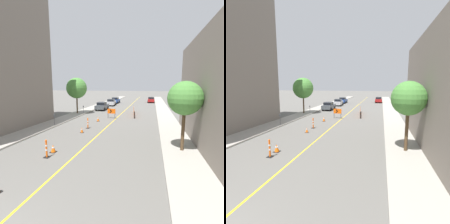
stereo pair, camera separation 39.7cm
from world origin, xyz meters
TOP-DOWN VIEW (x-y plane):
  - lane_stripe at (0.00, 36.45)m, footprint 0.12×72.89m
  - sidewalk_left at (-7.35, 36.45)m, footprint 2.64×72.89m
  - sidewalk_right at (7.35, 36.45)m, footprint 2.64×72.89m
  - traffic_cone_second at (-1.88, 8.75)m, footprint 0.44×0.44m
  - traffic_cone_third at (-1.92, 14.32)m, footprint 0.33×0.33m
  - traffic_cone_fourth at (-2.01, 20.25)m, footprint 0.37×0.37m
  - delineator_post_front at (-1.79, 7.80)m, footprint 0.38×0.38m
  - delineator_post_rear at (-1.98, 16.24)m, footprint 0.37×0.37m
  - arrow_barricade_primary at (-0.70, 22.78)m, footprint 1.23×0.16m
  - safety_mesh_fence at (2.24, 26.85)m, footprint 0.85×7.30m
  - parked_car_curb_near at (-4.64, 31.26)m, footprint 1.93×4.31m
  - parked_car_curb_mid at (-4.58, 39.14)m, footprint 2.03×4.39m
  - parked_car_curb_far at (-4.74, 45.13)m, footprint 1.93×4.31m
  - parked_car_opposite_side at (4.88, 49.04)m, footprint 1.94×4.33m
  - parking_meter_near_curb at (-6.37, 25.72)m, footprint 0.12×0.11m
  - parking_meter_far_curb at (-6.37, 16.42)m, footprint 0.12×0.11m
  - street_tree_left_near at (-7.48, 25.60)m, footprint 3.51×3.51m
  - street_tree_right_near at (7.48, 10.99)m, footprint 2.47×2.47m

SIDE VIEW (x-z plane):
  - lane_stripe at x=0.00m, z-range 0.00..0.01m
  - sidewalk_left at x=-7.35m, z-range 0.00..0.14m
  - sidewalk_right at x=7.35m, z-range 0.00..0.14m
  - traffic_cone_third at x=-1.92m, z-range 0.00..0.55m
  - traffic_cone_second at x=-1.88m, z-range 0.00..0.58m
  - traffic_cone_fourth at x=-2.01m, z-range 0.00..0.66m
  - safety_mesh_fence at x=2.24m, z-range 0.00..1.04m
  - delineator_post_rear at x=-1.98m, z-range -0.08..1.14m
  - delineator_post_front at x=-1.79m, z-range -0.08..1.20m
  - parked_car_curb_near at x=-4.64m, z-range 0.00..1.59m
  - parked_car_curb_mid at x=-4.58m, z-range 0.00..1.59m
  - parked_car_curb_far at x=-4.74m, z-range 0.00..1.59m
  - parked_car_opposite_side at x=4.88m, z-range 0.00..1.59m
  - arrow_barricade_primary at x=-0.70m, z-range 0.31..1.78m
  - parking_meter_near_curb at x=-6.37m, z-range 0.41..1.73m
  - parking_meter_far_curb at x=-6.37m, z-range 0.41..1.76m
  - street_tree_right_near at x=7.48m, z-range 1.44..6.56m
  - street_tree_left_near at x=-7.48m, z-range 1.41..7.48m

